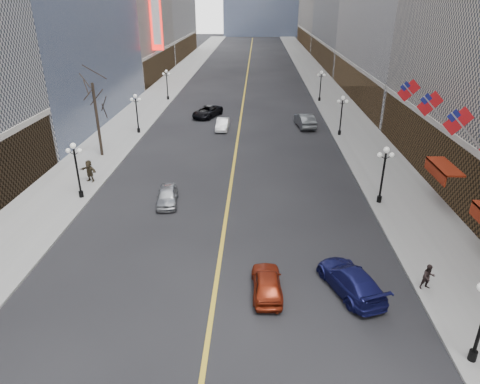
# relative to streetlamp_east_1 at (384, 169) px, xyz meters

# --- Properties ---
(sidewalk_east) EXTENTS (6.00, 230.00, 0.15)m
(sidewalk_east) POSITION_rel_streetlamp_east_1_xyz_m (2.20, 40.00, -2.83)
(sidewalk_east) COLOR gray
(sidewalk_east) RESTS_ON ground
(sidewalk_west) EXTENTS (6.00, 230.00, 0.15)m
(sidewalk_west) POSITION_rel_streetlamp_east_1_xyz_m (-25.80, 40.00, -2.83)
(sidewalk_west) COLOR gray
(sidewalk_west) RESTS_ON ground
(lane_line) EXTENTS (0.25, 200.00, 0.02)m
(lane_line) POSITION_rel_streetlamp_east_1_xyz_m (-11.80, 50.00, -2.89)
(lane_line) COLOR gold
(lane_line) RESTS_ON ground
(streetlamp_east_1) EXTENTS (1.26, 0.44, 4.52)m
(streetlamp_east_1) POSITION_rel_streetlamp_east_1_xyz_m (0.00, 0.00, 0.00)
(streetlamp_east_1) COLOR black
(streetlamp_east_1) RESTS_ON sidewalk_east
(streetlamp_east_2) EXTENTS (1.26, 0.44, 4.52)m
(streetlamp_east_2) POSITION_rel_streetlamp_east_1_xyz_m (0.00, 18.00, 0.00)
(streetlamp_east_2) COLOR black
(streetlamp_east_2) RESTS_ON sidewalk_east
(streetlamp_east_3) EXTENTS (1.26, 0.44, 4.52)m
(streetlamp_east_3) POSITION_rel_streetlamp_east_1_xyz_m (0.00, 36.00, 0.00)
(streetlamp_east_3) COLOR black
(streetlamp_east_3) RESTS_ON sidewalk_east
(streetlamp_west_1) EXTENTS (1.26, 0.44, 4.52)m
(streetlamp_west_1) POSITION_rel_streetlamp_east_1_xyz_m (-23.60, 0.00, 0.00)
(streetlamp_west_1) COLOR black
(streetlamp_west_1) RESTS_ON sidewalk_west
(streetlamp_west_2) EXTENTS (1.26, 0.44, 4.52)m
(streetlamp_west_2) POSITION_rel_streetlamp_east_1_xyz_m (-23.60, 18.00, 0.00)
(streetlamp_west_2) COLOR black
(streetlamp_west_2) RESTS_ON sidewalk_west
(streetlamp_west_3) EXTENTS (1.26, 0.44, 4.52)m
(streetlamp_west_3) POSITION_rel_streetlamp_east_1_xyz_m (-23.60, 36.00, 0.00)
(streetlamp_west_3) COLOR black
(streetlamp_west_3) RESTS_ON sidewalk_west
(flag_3) EXTENTS (2.87, 0.12, 2.87)m
(flag_3) POSITION_rel_streetlamp_east_1_xyz_m (3.51, -3.00, 4.39)
(flag_3) COLOR #B2B2B7
(flag_3) RESTS_ON ground
(flag_4) EXTENTS (2.87, 0.12, 2.87)m
(flag_4) POSITION_rel_streetlamp_east_1_xyz_m (3.51, 2.00, 4.39)
(flag_4) COLOR #B2B2B7
(flag_4) RESTS_ON ground
(flag_5) EXTENTS (2.87, 0.12, 2.87)m
(flag_5) POSITION_rel_streetlamp_east_1_xyz_m (3.51, 7.00, 4.39)
(flag_5) COLOR #B2B2B7
(flag_5) RESTS_ON ground
(awning_c) EXTENTS (1.40, 4.00, 0.93)m
(awning_c) POSITION_rel_streetlamp_east_1_xyz_m (4.30, -0.00, 0.18)
(awning_c) COLOR maroon
(awning_c) RESTS_ON ground
(theatre_marquee) EXTENTS (2.00, 0.55, 12.00)m
(theatre_marquee) POSITION_rel_streetlamp_east_1_xyz_m (-27.68, 50.00, 9.10)
(theatre_marquee) COLOR red
(theatre_marquee) RESTS_ON ground
(tree_west_far) EXTENTS (3.60, 3.60, 7.92)m
(tree_west_far) POSITION_rel_streetlamp_east_1_xyz_m (-25.30, 10.00, 3.34)
(tree_west_far) COLOR #2D231C
(tree_west_far) RESTS_ON sidewalk_west
(car_nb_near) EXTENTS (2.05, 4.07, 1.33)m
(car_nb_near) POSITION_rel_streetlamp_east_1_xyz_m (-16.53, -0.60, -2.24)
(car_nb_near) COLOR #A4A8AC
(car_nb_near) RESTS_ON ground
(car_nb_mid) EXTENTS (1.51, 4.04, 1.32)m
(car_nb_mid) POSITION_rel_streetlamp_east_1_xyz_m (-13.80, 20.06, -2.24)
(car_nb_mid) COLOR silver
(car_nb_mid) RESTS_ON ground
(car_nb_far) EXTENTS (4.25, 5.84, 1.48)m
(car_nb_far) POSITION_rel_streetlamp_east_1_xyz_m (-16.31, 26.02, -2.16)
(car_nb_far) COLOR black
(car_nb_far) RESTS_ON ground
(car_sb_near) EXTENTS (3.64, 5.36, 1.44)m
(car_sb_near) POSITION_rel_streetlamp_east_1_xyz_m (-4.41, -11.09, -2.18)
(car_sb_near) COLOR #151750
(car_sb_near) RESTS_ON ground
(car_sb_mid) EXTENTS (1.76, 4.02, 1.35)m
(car_sb_mid) POSITION_rel_streetlamp_east_1_xyz_m (-8.96, -11.47, -2.23)
(car_sb_mid) COLOR maroon
(car_sb_mid) RESTS_ON ground
(car_sb_far) EXTENTS (2.44, 5.31, 1.69)m
(car_sb_far) POSITION_rel_streetlamp_east_1_xyz_m (-3.67, 21.67, -2.06)
(car_sb_far) COLOR #4C5154
(car_sb_far) RESTS_ON ground
(ped_east_walk) EXTENTS (0.79, 0.52, 1.51)m
(ped_east_walk) POSITION_rel_streetlamp_east_1_xyz_m (-0.20, -10.92, -2.00)
(ped_east_walk) COLOR black
(ped_east_walk) RESTS_ON sidewalk_east
(ped_west_far) EXTENTS (1.84, 1.19, 1.93)m
(ped_west_far) POSITION_rel_streetlamp_east_1_xyz_m (-24.01, 3.20, -1.79)
(ped_west_far) COLOR #31291B
(ped_west_far) RESTS_ON sidewalk_west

